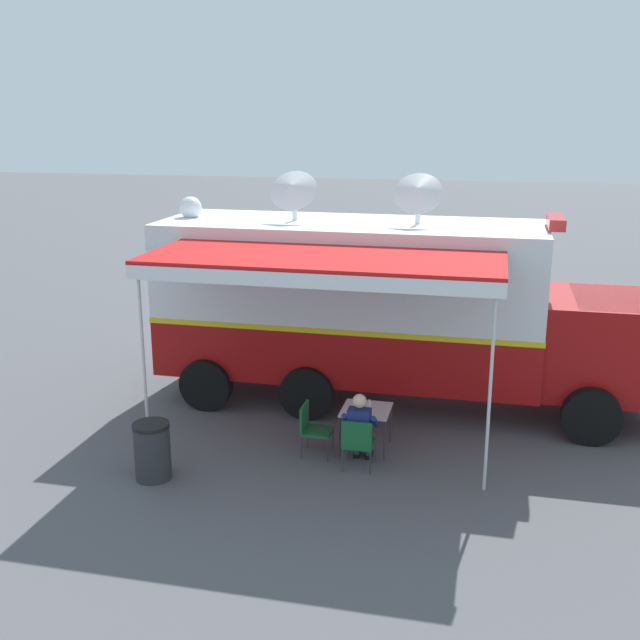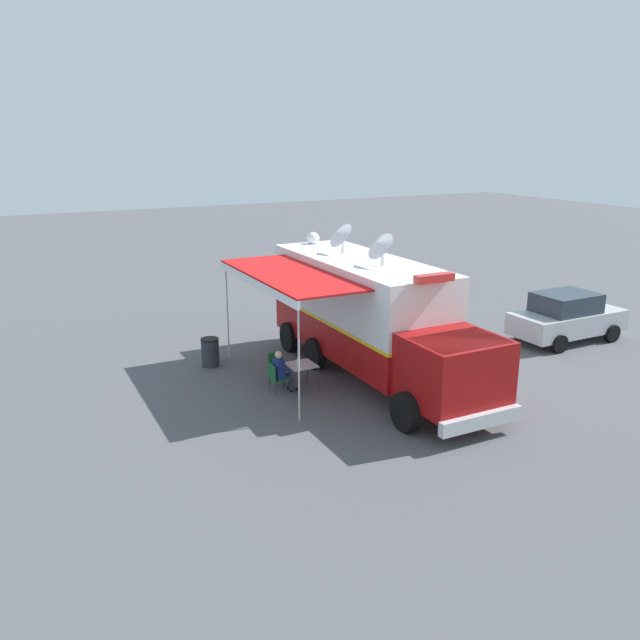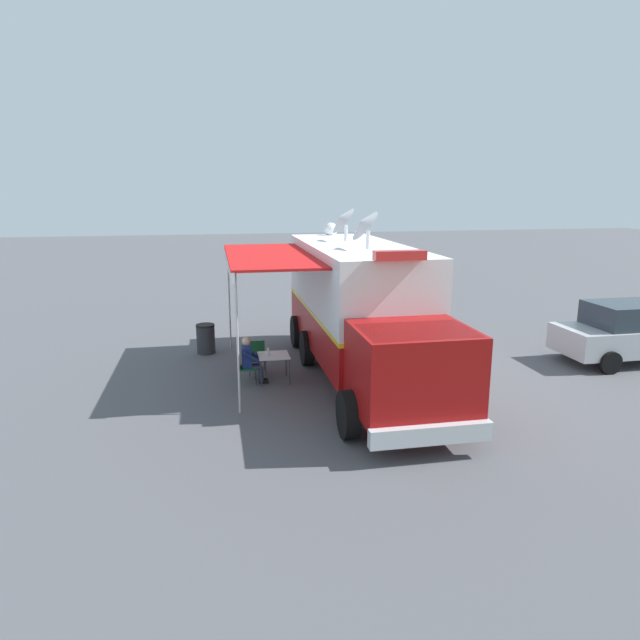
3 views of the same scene
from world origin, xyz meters
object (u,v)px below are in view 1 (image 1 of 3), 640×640
folding_chair_beside_table (311,425)px  command_truck (388,305)px  water_bottle (369,407)px  folding_chair_at_table (358,440)px  folding_table (366,412)px  trash_bin (152,451)px  car_behind_truck (432,275)px  seated_responder (360,428)px

folding_chair_beside_table → command_truck: bearing=162.1°
water_bottle → folding_chair_at_table: bearing=-6.4°
folding_table → water_bottle: size_ratio=3.60×
folding_chair_at_table → trash_bin: bearing=-72.8°
command_truck → car_behind_truck: bearing=178.1°
folding_chair_beside_table → seated_responder: (0.23, 0.85, 0.14)m
folding_chair_at_table → car_behind_truck: bearing=178.5°
seated_responder → car_behind_truck: size_ratio=0.30×
folding_chair_at_table → folding_chair_beside_table: size_ratio=1.00×
command_truck → car_behind_truck: 8.14m
water_bottle → car_behind_truck: car_behind_truck is taller
seated_responder → command_truck: bearing=179.6°
water_bottle → trash_bin: size_ratio=0.25×
folding_chair_beside_table → trash_bin: (1.37, -2.20, -0.06)m
folding_table → folding_chair_at_table: folding_chair_at_table is taller
folding_chair_beside_table → seated_responder: 0.89m
folding_table → folding_chair_beside_table: (0.38, -0.85, -0.16)m
trash_bin → water_bottle: bearing=117.1°
trash_bin → car_behind_truck: size_ratio=0.22×
command_truck → trash_bin: size_ratio=10.45×
command_truck → trash_bin: bearing=-37.1°
car_behind_truck → folding_chair_beside_table: bearing=-6.1°
water_bottle → folding_chair_at_table: (0.65, -0.07, -0.32)m
seated_responder → trash_bin: seated_responder is taller
water_bottle → folding_chair_beside_table: size_ratio=0.26×
folding_table → car_behind_truck: bearing=178.4°
car_behind_truck → seated_responder: bearing=-1.5°
folding_table → folding_chair_beside_table: size_ratio=0.93×
water_bottle → car_behind_truck: size_ratio=0.05×
trash_bin → car_behind_truck: 12.59m
command_truck → folding_chair_beside_table: command_truck is taller
command_truck → folding_chair_beside_table: bearing=-17.9°
water_bottle → folding_table: bearing=-153.1°
folding_chair_beside_table → seated_responder: bearing=74.7°
folding_table → seated_responder: size_ratio=0.65×
folding_chair_at_table → car_behind_truck: size_ratio=0.21×
folding_chair_beside_table → car_behind_truck: car_behind_truck is taller
command_truck → seated_responder: (2.93, -0.02, -1.30)m
folding_chair_at_table → car_behind_truck: car_behind_truck is taller
folding_chair_at_table → car_behind_truck: 11.19m
folding_table → trash_bin: (1.74, -3.05, -0.22)m
folding_table → command_truck: bearing=179.4°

